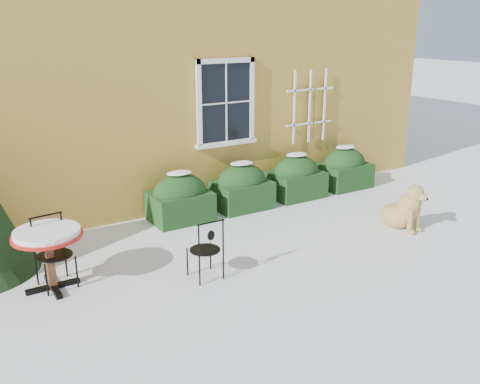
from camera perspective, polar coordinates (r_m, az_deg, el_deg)
ground at (r=7.84m, az=3.89°, el=-8.18°), size 80.00×80.00×0.00m
house at (r=13.37m, az=-14.24°, el=16.29°), size 12.40×8.40×6.40m
hedge_row at (r=10.54m, az=3.19°, el=1.02°), size 4.95×0.80×0.91m
bistro_table at (r=7.42m, az=-19.83°, el=-4.82°), size 0.91×0.91×0.85m
patio_chair_near at (r=7.39m, az=-3.62°, el=-6.07°), size 0.43×0.43×0.89m
patio_chair_far at (r=7.60m, az=-19.27°, el=-6.06°), size 0.48×0.47×0.97m
dog at (r=9.59m, az=17.12°, el=-1.82°), size 0.59×0.96×0.86m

